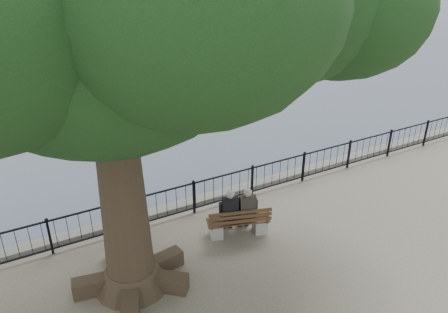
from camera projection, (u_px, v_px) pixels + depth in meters
harbor at (216, 210)px, 13.96m from camera, size 260.00×260.00×1.20m
railing at (224, 188)px, 13.11m from camera, size 22.06×0.06×1.00m
bench at (238, 225)px, 11.79m from camera, size 1.77×1.00×0.90m
person_left at (229, 213)px, 11.69m from camera, size 0.55×0.77×1.42m
person_right at (246, 211)px, 11.77m from camera, size 0.55×0.77×1.42m
lion_monument at (44, 2)px, 51.13m from camera, size 6.02×6.02×8.87m
sailboat_b at (6, 101)px, 24.25m from camera, size 2.89×4.85×10.98m
sailboat_c at (211, 83)px, 27.44m from camera, size 3.11×6.02×12.26m
sailboat_d at (191, 55)px, 34.75m from camera, size 1.98×6.23×11.47m
sailboat_f at (50, 45)px, 37.94m from camera, size 2.45×6.16×11.46m
sailboat_g at (135, 37)px, 41.51m from camera, size 3.45×5.33×8.89m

